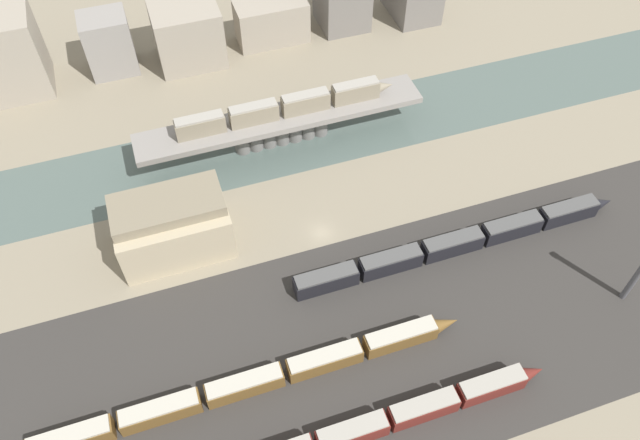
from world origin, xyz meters
The scene contains 11 objects.
ground_plane centered at (0.00, 0.00, 0.00)m, with size 400.00×400.00×0.00m, color gray.
railbed_yard centered at (0.00, -24.00, 0.00)m, with size 280.00×42.00×0.01m, color #33302D.
river_water centered at (0.00, 25.65, 0.00)m, with size 320.00×19.60×0.01m, color #4C5B56.
bridge centered at (0.00, 25.65, 5.07)m, with size 58.90×8.29×7.09m.
train_on_bridge centered at (0.96, 25.65, 9.09)m, with size 45.18×2.65×4.09m.
train_yard_mid centered at (-19.31, -25.24, 1.67)m, with size 67.68×2.88×3.42m.
train_yard_far centered at (22.28, -11.30, 1.82)m, with size 62.86×3.04×3.71m.
warehouse_building centered at (-25.66, 6.11, 5.61)m, with size 19.44×13.28×11.81m.
city_block_left centered at (-29.90, 61.50, 6.88)m, with size 10.39×8.93×13.76m, color gray.
city_block_center centered at (-12.28, 59.73, 6.91)m, with size 14.98×13.55×13.83m, color gray.
city_block_right centered at (7.96, 60.75, 5.03)m, with size 16.93×8.31×10.06m, color gray.
Camera 1 is at (-22.78, -66.77, 91.17)m, focal length 35.00 mm.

